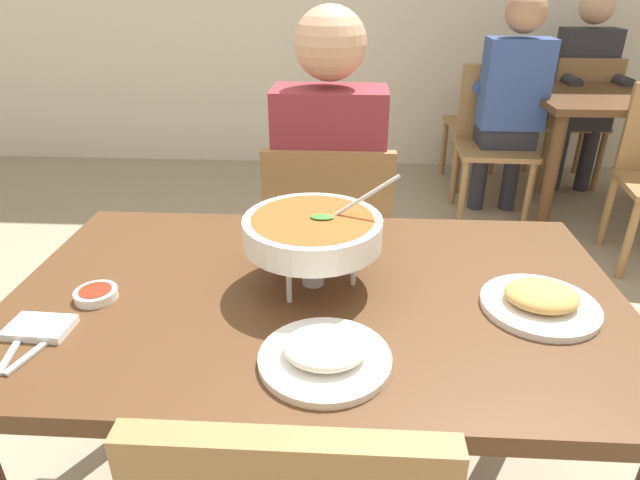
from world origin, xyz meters
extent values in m
cube|color=#51331C|center=(0.00, 0.00, 0.74)|extent=(1.34, 0.81, 0.04)
cylinder|color=#51331C|center=(-0.61, 0.34, 0.36)|extent=(0.07, 0.07, 0.72)
cylinder|color=#51331C|center=(0.61, 0.34, 0.36)|extent=(0.07, 0.07, 0.72)
cube|color=olive|center=(0.00, 0.78, 0.43)|extent=(0.44, 0.44, 0.03)
cube|color=olive|center=(0.00, 0.58, 0.68)|extent=(0.42, 0.04, 0.45)
cylinder|color=olive|center=(0.19, 0.97, 0.21)|extent=(0.04, 0.04, 0.42)
cylinder|color=olive|center=(-0.19, 0.97, 0.21)|extent=(0.04, 0.04, 0.42)
cylinder|color=olive|center=(0.19, 0.59, 0.21)|extent=(0.04, 0.04, 0.42)
cylinder|color=olive|center=(-0.19, 0.59, 0.21)|extent=(0.04, 0.04, 0.42)
cylinder|color=#2D2D38|center=(0.10, 0.80, 0.23)|extent=(0.10, 0.10, 0.45)
cylinder|color=#2D2D38|center=(-0.10, 0.80, 0.23)|extent=(0.10, 0.10, 0.45)
cube|color=#2D2D38|center=(0.00, 0.76, 0.51)|extent=(0.32, 0.32, 0.12)
cube|color=maroon|center=(0.00, 0.68, 0.82)|extent=(0.36, 0.20, 0.50)
sphere|color=tan|center=(0.00, 0.68, 1.20)|extent=(0.22, 0.22, 0.22)
cylinder|color=maroon|center=(0.16, 0.88, 0.77)|extent=(0.08, 0.28, 0.08)
cylinder|color=maroon|center=(-0.16, 0.88, 0.77)|extent=(0.08, 0.28, 0.08)
cylinder|color=silver|center=(0.08, 0.03, 0.81)|extent=(0.01, 0.01, 0.10)
cylinder|color=silver|center=(-0.05, 0.11, 0.81)|extent=(0.01, 0.01, 0.10)
cylinder|color=silver|center=(-0.05, -0.05, 0.81)|extent=(0.01, 0.01, 0.10)
torus|color=silver|center=(-0.01, 0.03, 0.86)|extent=(0.21, 0.21, 0.01)
cylinder|color=#B2B2B7|center=(-0.01, 0.03, 0.78)|extent=(0.05, 0.05, 0.04)
cone|color=orange|center=(-0.01, 0.03, 0.81)|extent=(0.02, 0.02, 0.04)
cylinder|color=white|center=(-0.01, 0.03, 0.89)|extent=(0.30, 0.30, 0.06)
cylinder|color=#994C1E|center=(-0.01, 0.03, 0.91)|extent=(0.26, 0.26, 0.01)
ellipsoid|color=#388433|center=(0.01, 0.03, 0.92)|extent=(0.05, 0.03, 0.01)
cylinder|color=silver|center=(0.08, 0.05, 0.95)|extent=(0.18, 0.01, 0.13)
cylinder|color=white|center=(0.03, -0.24, 0.77)|extent=(0.24, 0.24, 0.01)
ellipsoid|color=white|center=(0.03, -0.24, 0.79)|extent=(0.15, 0.13, 0.04)
cylinder|color=white|center=(0.47, -0.05, 0.77)|extent=(0.24, 0.24, 0.01)
ellipsoid|color=tan|center=(0.47, -0.05, 0.79)|extent=(0.15, 0.13, 0.04)
cylinder|color=white|center=(-0.47, -0.06, 0.77)|extent=(0.09, 0.09, 0.02)
cylinder|color=maroon|center=(-0.47, -0.06, 0.78)|extent=(0.07, 0.07, 0.01)
cube|color=white|center=(-0.53, -0.18, 0.77)|extent=(0.12, 0.08, 0.02)
cube|color=silver|center=(-0.55, -0.23, 0.76)|extent=(0.04, 0.17, 0.01)
cube|color=silver|center=(-0.50, -0.23, 0.76)|extent=(0.06, 0.17, 0.01)
cube|color=#51331C|center=(1.63, 2.23, 0.74)|extent=(1.00, 0.80, 0.04)
cylinder|color=#51331C|center=(1.19, 1.89, 0.36)|extent=(0.07, 0.07, 0.72)
cylinder|color=#51331C|center=(1.19, 2.57, 0.36)|extent=(0.07, 0.07, 0.72)
cube|color=olive|center=(0.94, 2.18, 0.43)|extent=(0.46, 0.46, 0.03)
cube|color=olive|center=(0.95, 2.38, 0.68)|extent=(0.42, 0.06, 0.45)
cylinder|color=olive|center=(0.74, 2.00, 0.21)|extent=(0.04, 0.04, 0.42)
cylinder|color=olive|center=(1.12, 1.99, 0.21)|extent=(0.04, 0.04, 0.42)
cylinder|color=olive|center=(0.76, 2.38, 0.21)|extent=(0.04, 0.04, 0.42)
cylinder|color=olive|center=(1.14, 2.36, 0.21)|extent=(0.04, 0.04, 0.42)
cube|color=olive|center=(1.62, 2.88, 0.43)|extent=(0.45, 0.45, 0.03)
cube|color=olive|center=(1.61, 2.68, 0.68)|extent=(0.42, 0.05, 0.45)
cylinder|color=olive|center=(1.81, 3.06, 0.21)|extent=(0.04, 0.04, 0.42)
cylinder|color=olive|center=(1.43, 3.07, 0.21)|extent=(0.04, 0.04, 0.42)
cylinder|color=olive|center=(1.80, 2.68, 0.21)|extent=(0.04, 0.04, 0.42)
cylinder|color=olive|center=(1.42, 2.69, 0.21)|extent=(0.04, 0.04, 0.42)
cylinder|color=olive|center=(1.45, 1.44, 0.21)|extent=(0.04, 0.04, 0.42)
cylinder|color=olive|center=(1.50, 1.81, 0.21)|extent=(0.04, 0.04, 0.42)
cube|color=olive|center=(0.98, 2.80, 0.43)|extent=(0.48, 0.48, 0.03)
cube|color=olive|center=(1.18, 2.82, 0.68)|extent=(0.08, 0.42, 0.45)
cylinder|color=olive|center=(0.77, 2.97, 0.21)|extent=(0.04, 0.04, 0.42)
cylinder|color=olive|center=(0.81, 2.59, 0.21)|extent=(0.04, 0.04, 0.42)
cylinder|color=olive|center=(1.15, 3.01, 0.21)|extent=(0.04, 0.04, 0.42)
cylinder|color=olive|center=(1.19, 2.63, 0.21)|extent=(0.04, 0.04, 0.42)
cylinder|color=#2D2D38|center=(1.10, 2.31, 0.23)|extent=(0.10, 0.10, 0.45)
cylinder|color=#2D2D38|center=(0.90, 2.31, 0.23)|extent=(0.10, 0.10, 0.45)
cube|color=#2D2D38|center=(1.00, 2.27, 0.51)|extent=(0.32, 0.32, 0.12)
cube|color=#334C8C|center=(1.00, 2.19, 0.82)|extent=(0.36, 0.20, 0.50)
sphere|color=#A57756|center=(1.00, 2.19, 1.20)|extent=(0.22, 0.22, 0.22)
cylinder|color=#334C8C|center=(1.16, 2.39, 0.77)|extent=(0.08, 0.28, 0.08)
cylinder|color=#334C8C|center=(0.84, 2.39, 0.77)|extent=(0.08, 0.28, 0.08)
cylinder|color=#2D2D38|center=(1.52, 2.70, 0.23)|extent=(0.10, 0.10, 0.45)
cylinder|color=#2D2D38|center=(1.72, 2.70, 0.23)|extent=(0.10, 0.10, 0.45)
cube|color=#2D2D38|center=(1.62, 2.74, 0.51)|extent=(0.32, 0.32, 0.12)
cube|color=#2D2D33|center=(1.62, 2.82, 0.82)|extent=(0.36, 0.20, 0.50)
sphere|color=tan|center=(1.62, 2.82, 1.20)|extent=(0.22, 0.22, 0.22)
cylinder|color=#2D2D33|center=(1.46, 2.62, 0.77)|extent=(0.08, 0.28, 0.08)
cylinder|color=#2D2D33|center=(1.78, 2.62, 0.77)|extent=(0.08, 0.28, 0.08)
camera|label=1|loc=(0.07, -1.01, 1.39)|focal=30.10mm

